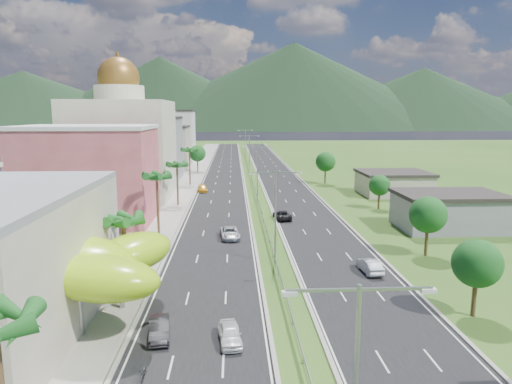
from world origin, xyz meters
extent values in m
plane|color=#2D5119|center=(0.00, 0.00, 0.00)|extent=(500.00, 500.00, 0.00)
cube|color=black|center=(-7.50, 90.00, 0.02)|extent=(11.00, 260.00, 0.04)
cube|color=black|center=(7.50, 90.00, 0.02)|extent=(11.00, 260.00, 0.04)
cube|color=gray|center=(-17.00, 90.00, 0.06)|extent=(7.00, 260.00, 0.12)
cube|color=gray|center=(0.00, 72.00, 0.62)|extent=(0.08, 216.00, 0.28)
cube|color=gray|center=(0.00, 174.00, 0.35)|extent=(0.10, 0.12, 0.70)
cube|color=gray|center=(-1.44, -25.00, 10.80)|extent=(2.88, 0.12, 0.12)
cube|color=gray|center=(1.44, -25.00, 10.80)|extent=(2.88, 0.12, 0.12)
cube|color=silver|center=(-2.72, -25.00, 10.70)|extent=(0.60, 0.25, 0.18)
cube|color=silver|center=(2.72, -25.00, 10.70)|extent=(0.60, 0.25, 0.18)
cylinder|color=gray|center=(0.00, 10.00, 5.50)|extent=(0.20, 0.20, 11.00)
cube|color=gray|center=(-1.44, 10.00, 10.80)|extent=(2.88, 0.12, 0.12)
cube|color=gray|center=(1.44, 10.00, 10.80)|extent=(2.88, 0.12, 0.12)
cube|color=silver|center=(-2.72, 10.00, 10.70)|extent=(0.60, 0.25, 0.18)
cube|color=silver|center=(2.72, 10.00, 10.70)|extent=(0.60, 0.25, 0.18)
cylinder|color=gray|center=(0.00, 50.00, 5.50)|extent=(0.20, 0.20, 11.00)
cube|color=gray|center=(-1.44, 50.00, 10.80)|extent=(2.88, 0.12, 0.12)
cube|color=gray|center=(1.44, 50.00, 10.80)|extent=(2.88, 0.12, 0.12)
cube|color=silver|center=(-2.72, 50.00, 10.70)|extent=(0.60, 0.25, 0.18)
cube|color=silver|center=(2.72, 50.00, 10.70)|extent=(0.60, 0.25, 0.18)
cylinder|color=gray|center=(0.00, 95.00, 5.50)|extent=(0.20, 0.20, 11.00)
cube|color=gray|center=(-1.44, 95.00, 10.80)|extent=(2.88, 0.12, 0.12)
cube|color=gray|center=(1.44, 95.00, 10.80)|extent=(2.88, 0.12, 0.12)
cube|color=silver|center=(-2.72, 95.00, 10.70)|extent=(0.60, 0.25, 0.18)
cube|color=silver|center=(2.72, 95.00, 10.70)|extent=(0.60, 0.25, 0.18)
cylinder|color=gray|center=(0.00, 140.00, 5.50)|extent=(0.20, 0.20, 11.00)
cube|color=gray|center=(-1.44, 140.00, 10.80)|extent=(2.88, 0.12, 0.12)
cube|color=gray|center=(1.44, 140.00, 10.80)|extent=(2.88, 0.12, 0.12)
cube|color=silver|center=(-2.72, 140.00, 10.70)|extent=(0.60, 0.25, 0.18)
cube|color=silver|center=(2.72, 140.00, 10.70)|extent=(0.60, 0.25, 0.18)
cylinder|color=gray|center=(-24.00, -2.00, 2.00)|extent=(0.50, 0.50, 4.00)
cylinder|color=gray|center=(-17.00, -7.00, 2.00)|extent=(0.50, 0.50, 4.00)
cylinder|color=gray|center=(-21.00, -10.00, 2.00)|extent=(0.50, 0.50, 4.00)
cylinder|color=gray|center=(-15.00, -2.00, 2.00)|extent=(0.50, 0.50, 4.00)
cube|color=#B34950|center=(-28.00, 32.00, 7.50)|extent=(20.00, 15.00, 15.00)
cube|color=#BEB69E|center=(-28.00, 55.00, 10.00)|extent=(20.00, 20.00, 20.00)
cylinder|color=#BEB69E|center=(-28.00, 55.00, 21.50)|extent=(10.00, 10.00, 3.00)
sphere|color=brown|center=(-28.00, 55.00, 24.50)|extent=(8.40, 8.40, 8.40)
cube|color=gray|center=(-27.00, 80.00, 8.00)|extent=(16.00, 15.00, 16.00)
cube|color=#9D9682|center=(-27.00, 102.00, 6.50)|extent=(16.00, 15.00, 13.00)
cube|color=silver|center=(-27.00, 125.00, 9.00)|extent=(16.00, 15.00, 18.00)
cube|color=gray|center=(28.00, 25.00, 2.50)|extent=(15.00, 10.00, 5.00)
cube|color=#9D9682|center=(30.00, 55.00, 2.20)|extent=(14.00, 12.00, 4.40)
cylinder|color=#47301C|center=(-15.50, 2.00, 3.75)|extent=(0.36, 0.36, 7.50)
cylinder|color=#47301C|center=(-15.50, 22.00, 4.50)|extent=(0.36, 0.36, 9.00)
cylinder|color=#47301C|center=(-15.50, 45.00, 4.00)|extent=(0.36, 0.36, 8.00)
cylinder|color=#47301C|center=(-15.50, 70.00, 4.40)|extent=(0.36, 0.36, 8.80)
cylinder|color=#47301C|center=(-15.50, 95.00, 2.45)|extent=(0.40, 0.40, 4.90)
sphere|color=#1A551D|center=(-15.50, 95.00, 5.60)|extent=(4.90, 4.90, 4.90)
cylinder|color=#47301C|center=(16.00, -5.00, 2.10)|extent=(0.40, 0.40, 4.20)
sphere|color=#1A551D|center=(16.00, -5.00, 4.80)|extent=(4.20, 4.20, 4.20)
cylinder|color=#47301C|center=(19.00, 12.00, 2.27)|extent=(0.40, 0.40, 4.55)
sphere|color=#1A551D|center=(19.00, 12.00, 5.20)|extent=(4.55, 4.55, 4.55)
cylinder|color=#47301C|center=(22.00, 40.00, 1.92)|extent=(0.40, 0.40, 3.85)
sphere|color=#1A551D|center=(22.00, 40.00, 4.40)|extent=(3.85, 3.85, 3.85)
cylinder|color=#47301C|center=(18.00, 70.00, 2.45)|extent=(0.40, 0.40, 4.90)
sphere|color=#1A551D|center=(18.00, 70.00, 5.60)|extent=(4.90, 4.90, 4.90)
imported|color=white|center=(-5.21, -8.69, 0.74)|extent=(2.09, 4.29, 1.41)
imported|color=black|center=(-10.77, -7.59, 0.77)|extent=(2.15, 4.59, 1.46)
imported|color=#B2B4BB|center=(-5.41, 21.09, 0.81)|extent=(3.08, 5.74, 1.53)
imported|color=orange|center=(-11.81, 60.02, 0.75)|extent=(2.61, 5.14, 1.43)
imported|color=#ACAEB4|center=(10.18, 6.27, 0.82)|extent=(2.02, 4.83, 1.55)
imported|color=black|center=(3.20, 32.28, 0.76)|extent=(3.06, 5.43, 1.43)
imported|color=black|center=(-10.91, -13.39, 0.61)|extent=(0.61, 1.79, 1.13)
camera|label=1|loc=(-4.83, -41.46, 17.53)|focal=32.00mm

